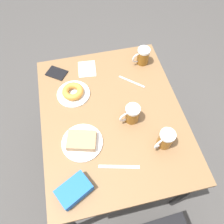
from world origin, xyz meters
name	(u,v)px	position (x,y,z in m)	size (l,w,h in m)	color
ground_plane	(112,157)	(0.00, 0.00, 0.00)	(8.00, 8.00, 0.00)	#474442
table	(112,119)	(0.00, 0.00, 0.67)	(0.82, 1.02, 0.73)	olive
plate_with_cake	(82,141)	(0.20, 0.14, 0.75)	(0.22, 0.22, 0.05)	white
plate_with_donut	(73,92)	(0.20, -0.19, 0.75)	(0.20, 0.20, 0.05)	white
beer_mug_left	(165,139)	(-0.23, 0.24, 0.79)	(0.12, 0.08, 0.11)	#8C5619
beer_mug_center	(132,114)	(-0.10, 0.06, 0.79)	(0.12, 0.08, 0.11)	#8C5619
beer_mug_right	(143,56)	(-0.29, -0.35, 0.79)	(0.12, 0.08, 0.11)	#8C5619
napkin_folded	(87,69)	(0.09, -0.37, 0.73)	(0.12, 0.15, 0.00)	white
fork	(132,82)	(-0.18, -0.20, 0.73)	(0.14, 0.13, 0.00)	silver
knife	(119,167)	(0.03, 0.31, 0.73)	(0.21, 0.07, 0.00)	silver
passport_near_edge	(57,73)	(0.28, -0.38, 0.73)	(0.15, 0.15, 0.01)	black
blue_pouch	(74,190)	(0.27, 0.38, 0.76)	(0.19, 0.16, 0.06)	blue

